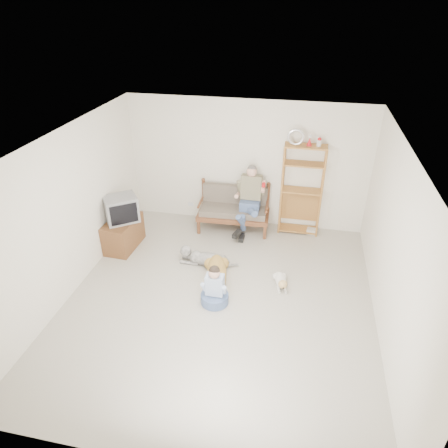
% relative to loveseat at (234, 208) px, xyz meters
% --- Properties ---
extents(floor, '(5.50, 5.50, 0.00)m').
position_rel_loveseat_xyz_m(floor, '(0.20, -2.42, -0.49)').
color(floor, '#BCB6A5').
rests_on(floor, ground).
extents(ceiling, '(5.50, 5.50, 0.00)m').
position_rel_loveseat_xyz_m(ceiling, '(0.20, -2.42, 2.21)').
color(ceiling, white).
rests_on(ceiling, ground).
extents(wall_back, '(5.00, 0.00, 5.00)m').
position_rel_loveseat_xyz_m(wall_back, '(0.20, 0.33, 0.86)').
color(wall_back, silver).
rests_on(wall_back, ground).
extents(wall_front, '(5.00, 0.00, 5.00)m').
position_rel_loveseat_xyz_m(wall_front, '(0.20, -5.17, 0.86)').
color(wall_front, silver).
rests_on(wall_front, ground).
extents(wall_left, '(0.00, 5.50, 5.50)m').
position_rel_loveseat_xyz_m(wall_left, '(-2.30, -2.42, 0.86)').
color(wall_left, silver).
rests_on(wall_left, ground).
extents(wall_right, '(0.00, 5.50, 5.50)m').
position_rel_loveseat_xyz_m(wall_right, '(2.70, -2.42, 0.86)').
color(wall_right, silver).
rests_on(wall_right, ground).
extents(loveseat, '(1.53, 0.77, 0.95)m').
position_rel_loveseat_xyz_m(loveseat, '(0.00, 0.00, 0.00)').
color(loveseat, brown).
rests_on(loveseat, ground).
extents(man, '(0.56, 0.80, 1.29)m').
position_rel_loveseat_xyz_m(man, '(0.33, -0.19, 0.19)').
color(man, '#4F6292').
rests_on(man, loveseat).
extents(etagere, '(0.85, 0.37, 2.23)m').
position_rel_loveseat_xyz_m(etagere, '(1.37, 0.13, 0.50)').
color(etagere, '#B68339').
rests_on(etagere, ground).
extents(book_stack, '(0.21, 0.16, 0.12)m').
position_rel_loveseat_xyz_m(book_stack, '(1.67, 0.06, -0.42)').
color(book_stack, beige).
rests_on(book_stack, ground).
extents(tv_stand, '(0.55, 0.93, 0.60)m').
position_rel_loveseat_xyz_m(tv_stand, '(-2.03, -1.19, -0.19)').
color(tv_stand, brown).
rests_on(tv_stand, ground).
extents(crt_tv, '(0.77, 0.74, 0.50)m').
position_rel_loveseat_xyz_m(crt_tv, '(-2.00, -1.17, 0.36)').
color(crt_tv, gray).
rests_on(crt_tv, tv_stand).
extents(wall_outlet, '(0.12, 0.02, 0.08)m').
position_rel_loveseat_xyz_m(wall_outlet, '(-1.05, 0.31, -0.19)').
color(wall_outlet, silver).
rests_on(wall_outlet, ground).
extents(golden_retriever, '(0.56, 1.35, 0.42)m').
position_rel_loveseat_xyz_m(golden_retriever, '(0.05, -1.94, -0.31)').
color(golden_retriever, '#BF9142').
rests_on(golden_retriever, ground).
extents(shaggy_dog, '(1.18, 0.30, 0.35)m').
position_rel_loveseat_xyz_m(shaggy_dog, '(-0.31, -1.46, -0.34)').
color(shaggy_dog, silver).
rests_on(shaggy_dog, ground).
extents(terrier, '(0.28, 0.64, 0.24)m').
position_rel_loveseat_xyz_m(terrier, '(1.18, -1.83, -0.38)').
color(terrier, white).
rests_on(terrier, ground).
extents(child, '(0.46, 0.46, 0.73)m').
position_rel_loveseat_xyz_m(child, '(0.13, -2.47, -0.22)').
color(child, '#4F6292').
rests_on(child, ground).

